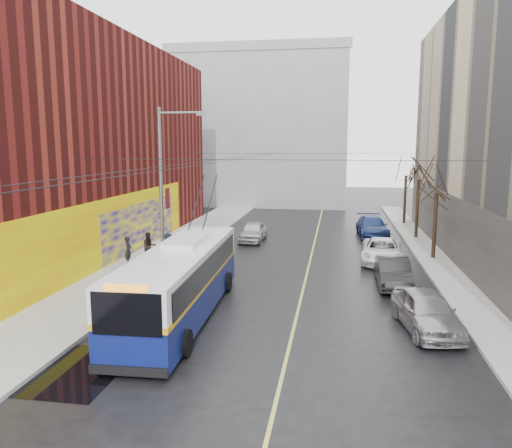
% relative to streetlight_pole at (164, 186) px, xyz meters
% --- Properties ---
extents(ground, '(140.00, 140.00, 0.00)m').
position_rel_streetlight_pole_xyz_m(ground, '(6.14, -10.00, -4.85)').
color(ground, black).
rests_on(ground, ground).
extents(sidewalk_left, '(4.00, 60.00, 0.15)m').
position_rel_streetlight_pole_xyz_m(sidewalk_left, '(-1.86, 2.00, -4.77)').
color(sidewalk_left, gray).
rests_on(sidewalk_left, ground).
extents(sidewalk_right, '(2.00, 60.00, 0.15)m').
position_rel_streetlight_pole_xyz_m(sidewalk_right, '(15.14, 2.00, -4.77)').
color(sidewalk_right, gray).
rests_on(sidewalk_right, ground).
extents(lane_line, '(0.12, 50.00, 0.01)m').
position_rel_streetlight_pole_xyz_m(lane_line, '(7.64, 4.00, -4.84)').
color(lane_line, '#BFB74C').
rests_on(lane_line, ground).
extents(building_left, '(12.11, 36.00, 14.00)m').
position_rel_streetlight_pole_xyz_m(building_left, '(-9.85, 3.99, 2.14)').
color(building_left, '#4E110F').
rests_on(building_left, ground).
extents(building_far, '(20.50, 12.10, 18.00)m').
position_rel_streetlight_pole_xyz_m(building_far, '(0.14, 34.99, 4.17)').
color(building_far, gray).
rests_on(building_far, ground).
extents(streetlight_pole, '(2.65, 0.60, 9.00)m').
position_rel_streetlight_pole_xyz_m(streetlight_pole, '(0.00, 0.00, 0.00)').
color(streetlight_pole, slate).
rests_on(streetlight_pole, ground).
extents(catenary_wires, '(18.00, 60.00, 0.22)m').
position_rel_streetlight_pole_xyz_m(catenary_wires, '(3.60, 4.77, 1.40)').
color(catenary_wires, black).
extents(tree_near, '(3.20, 3.20, 6.40)m').
position_rel_streetlight_pole_xyz_m(tree_near, '(15.14, 6.00, 0.13)').
color(tree_near, black).
rests_on(tree_near, ground).
extents(tree_mid, '(3.20, 3.20, 6.68)m').
position_rel_streetlight_pole_xyz_m(tree_mid, '(15.14, 13.00, 0.41)').
color(tree_mid, black).
rests_on(tree_mid, ground).
extents(tree_far, '(3.20, 3.20, 6.57)m').
position_rel_streetlight_pole_xyz_m(tree_far, '(15.14, 20.00, 0.30)').
color(tree_far, black).
rests_on(tree_far, ground).
extents(puddle, '(2.55, 3.83, 0.01)m').
position_rel_streetlight_pole_xyz_m(puddle, '(1.32, -11.82, -4.84)').
color(puddle, black).
rests_on(puddle, ground).
extents(pigeons_flying, '(3.51, 1.33, 1.46)m').
position_rel_streetlight_pole_xyz_m(pigeons_flying, '(3.37, 0.25, 2.08)').
color(pigeons_flying, slate).
extents(trolleybus, '(3.02, 11.76, 5.53)m').
position_rel_streetlight_pole_xyz_m(trolleybus, '(2.93, -6.49, -3.31)').
color(trolleybus, '#0B1455').
rests_on(trolleybus, ground).
extents(parked_car_a, '(2.53, 4.77, 1.55)m').
position_rel_streetlight_pole_xyz_m(parked_car_a, '(12.65, -6.45, -4.07)').
color(parked_car_a, '#A7A7AC').
rests_on(parked_car_a, ground).
extents(parked_car_b, '(1.56, 4.40, 1.45)m').
position_rel_streetlight_pole_xyz_m(parked_car_b, '(12.05, -0.44, -4.12)').
color(parked_car_b, black).
rests_on(parked_car_b, ground).
extents(parked_car_c, '(2.77, 5.28, 1.42)m').
position_rel_streetlight_pole_xyz_m(parked_car_c, '(11.94, 4.81, -4.14)').
color(parked_car_c, white).
rests_on(parked_car_c, ground).
extents(parked_car_d, '(2.50, 5.44, 1.54)m').
position_rel_streetlight_pole_xyz_m(parked_car_d, '(11.94, 13.56, -4.08)').
color(parked_car_d, navy).
rests_on(parked_car_d, ground).
extents(following_car, '(1.75, 4.25, 1.44)m').
position_rel_streetlight_pole_xyz_m(following_car, '(3.11, 10.21, -4.13)').
color(following_car, '#B7B8BC').
rests_on(following_car, ground).
extents(pedestrian_a, '(0.45, 0.63, 1.64)m').
position_rel_streetlight_pole_xyz_m(pedestrian_a, '(-2.78, 1.38, -3.88)').
color(pedestrian_a, black).
rests_on(pedestrian_a, sidewalk_left).
extents(pedestrian_b, '(1.09, 1.05, 1.76)m').
position_rel_streetlight_pole_xyz_m(pedestrian_b, '(-1.81, 2.20, -3.82)').
color(pedestrian_b, black).
rests_on(pedestrian_b, sidewalk_left).
extents(pedestrian_c, '(1.26, 1.14, 1.70)m').
position_rel_streetlight_pole_xyz_m(pedestrian_c, '(-0.67, 2.37, -3.85)').
color(pedestrian_c, black).
rests_on(pedestrian_c, sidewalk_left).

